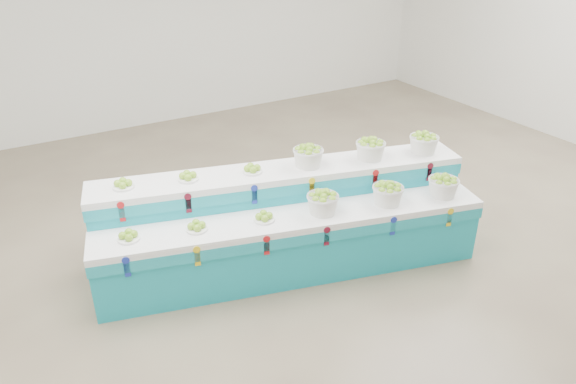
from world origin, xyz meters
The scene contains 15 objects.
ground centered at (0.00, 0.00, 0.00)m, with size 10.00×10.00×0.00m, color brown.
back_wall centered at (0.00, 5.00, 2.00)m, with size 10.00×10.00×0.00m, color silver.
display_stand centered at (-0.88, -0.09, 0.51)m, with size 4.04×1.04×1.02m, color #189DB1, non-canonical shape.
plate_lower_left centered at (-2.51, 0.07, 0.77)m, with size 0.21×0.21×0.10m, color white.
plate_lower_mid centered at (-1.89, -0.08, 0.77)m, with size 0.21×0.21×0.10m, color white.
plate_lower_right centered at (-1.25, -0.25, 0.77)m, with size 0.21×0.21×0.10m, color white.
basket_lower_left centered at (-0.66, -0.40, 0.84)m, with size 0.33×0.33×0.24m, color silver, non-canonical shape.
basket_lower_mid centered at (0.04, -0.58, 0.84)m, with size 0.33×0.33×0.24m, color silver, non-canonical shape.
basket_lower_right centered at (0.67, -0.75, 0.84)m, with size 0.33×0.33×0.24m, color silver, non-canonical shape.
plate_upper_left centered at (-2.38, 0.56, 1.07)m, with size 0.21×0.21×0.10m, color white.
plate_upper_mid centered at (-1.77, 0.40, 1.07)m, with size 0.21×0.21×0.10m, color white.
plate_upper_right centered at (-1.12, 0.23, 1.07)m, with size 0.21×0.21×0.10m, color white.
basket_upper_left centered at (-0.53, 0.08, 1.14)m, with size 0.33×0.33×0.24m, color silver, non-canonical shape.
basket_upper_mid centered at (0.16, -0.10, 1.14)m, with size 0.33×0.33×0.24m, color silver, non-canonical shape.
basket_upper_right centered at (0.79, -0.26, 1.14)m, with size 0.33×0.33×0.24m, color silver, non-canonical shape.
Camera 1 is at (-3.38, -4.37, 3.44)m, focal length 33.70 mm.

